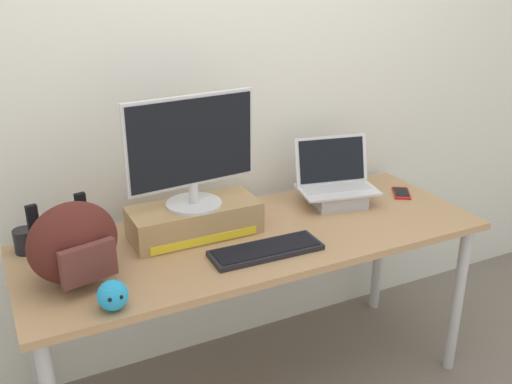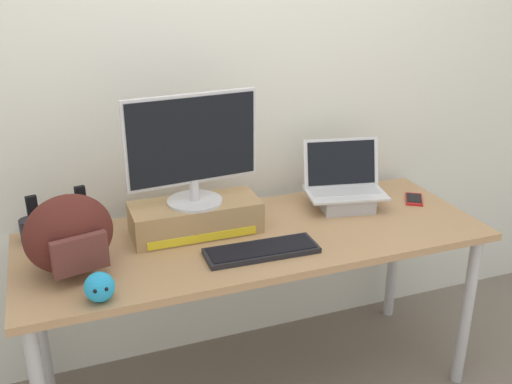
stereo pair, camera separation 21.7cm
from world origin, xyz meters
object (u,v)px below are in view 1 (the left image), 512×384
(external_keyboard, at_px, (266,250))
(desktop_monitor, at_px, (192,151))
(messenger_backpack, at_px, (73,243))
(plush_toy, at_px, (113,295))
(toner_box_yellow, at_px, (195,220))
(coffee_mug, at_px, (26,241))
(cell_phone, at_px, (401,193))
(open_laptop, at_px, (336,190))

(external_keyboard, bearing_deg, desktop_monitor, 126.25)
(messenger_backpack, bearing_deg, plush_toy, -86.38)
(toner_box_yellow, xyz_separation_m, desktop_monitor, (0.00, -0.00, 0.29))
(coffee_mug, distance_m, cell_phone, 1.63)
(cell_phone, bearing_deg, toner_box_yellow, -148.75)
(desktop_monitor, height_order, external_keyboard, desktop_monitor)
(toner_box_yellow, distance_m, messenger_backpack, 0.51)
(external_keyboard, height_order, coffee_mug, coffee_mug)
(open_laptop, xyz_separation_m, cell_phone, (0.33, -0.05, -0.06))
(open_laptop, bearing_deg, coffee_mug, -173.91)
(toner_box_yellow, bearing_deg, open_laptop, 2.03)
(desktop_monitor, height_order, open_laptop, desktop_monitor)
(desktop_monitor, distance_m, messenger_backpack, 0.55)
(messenger_backpack, bearing_deg, open_laptop, -4.03)
(external_keyboard, bearing_deg, coffee_mug, 154.46)
(external_keyboard, distance_m, messenger_backpack, 0.69)
(cell_phone, bearing_deg, plush_toy, -133.29)
(open_laptop, relative_size, cell_phone, 2.41)
(toner_box_yellow, xyz_separation_m, cell_phone, (1.01, -0.03, -0.06))
(plush_toy, bearing_deg, open_laptop, 20.28)
(coffee_mug, height_order, plush_toy, plush_toy)
(external_keyboard, bearing_deg, cell_phone, 17.30)
(external_keyboard, xyz_separation_m, plush_toy, (-0.60, -0.12, 0.04))
(toner_box_yellow, relative_size, plush_toy, 5.21)
(plush_toy, bearing_deg, messenger_backpack, 106.19)
(plush_toy, bearing_deg, desktop_monitor, 42.38)
(open_laptop, bearing_deg, external_keyboard, -138.82)
(cell_phone, distance_m, plush_toy, 1.47)
(desktop_monitor, relative_size, plush_toy, 5.38)
(messenger_backpack, bearing_deg, toner_box_yellow, 4.73)
(messenger_backpack, bearing_deg, desktop_monitor, 4.61)
(external_keyboard, xyz_separation_m, messenger_backpack, (-0.66, 0.11, 0.13))
(external_keyboard, height_order, messenger_backpack, messenger_backpack)
(coffee_mug, bearing_deg, plush_toy, -69.45)
(open_laptop, bearing_deg, toner_box_yellow, -166.58)
(coffee_mug, relative_size, plush_toy, 1.26)
(open_laptop, bearing_deg, plush_toy, -148.32)
(open_laptop, height_order, cell_phone, open_laptop)
(open_laptop, distance_m, plush_toy, 1.17)
(messenger_backpack, distance_m, cell_phone, 1.51)
(external_keyboard, bearing_deg, toner_box_yellow, 126.15)
(cell_phone, height_order, plush_toy, plush_toy)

